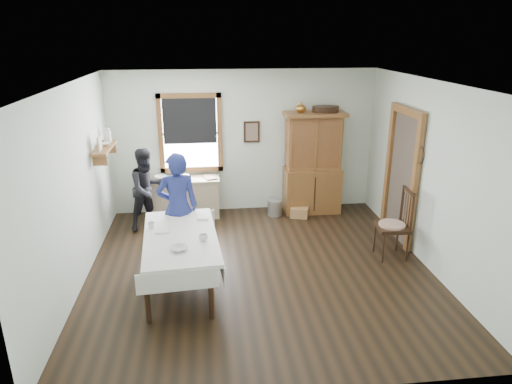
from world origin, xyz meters
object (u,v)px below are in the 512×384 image
(dining_table, at_px, (182,261))
(figure_dark, at_px, (148,192))
(wicker_basket, at_px, (299,212))
(pail, at_px, (275,208))
(woman_blue, at_px, (178,211))
(spindle_chair, at_px, (393,224))
(work_counter, at_px, (185,197))
(china_hutch, at_px, (313,163))

(dining_table, relative_size, figure_dark, 1.41)
(dining_table, xyz_separation_m, wicker_basket, (2.11, 2.24, -0.28))
(pail, bearing_deg, woman_blue, -137.24)
(pail, xyz_separation_m, figure_dark, (-2.32, -0.30, 0.52))
(pail, bearing_deg, spindle_chair, -51.24)
(work_counter, xyz_separation_m, dining_table, (0.04, -2.55, 0.00))
(pail, height_order, wicker_basket, pail)
(spindle_chair, xyz_separation_m, pail, (-1.53, 1.90, -0.40))
(spindle_chair, bearing_deg, figure_dark, 161.95)
(work_counter, distance_m, spindle_chair, 3.83)
(wicker_basket, xyz_separation_m, woman_blue, (-2.17, -1.44, 0.69))
(dining_table, height_order, woman_blue, woman_blue)
(dining_table, xyz_separation_m, pail, (1.66, 2.40, -0.23))
(spindle_chair, bearing_deg, woman_blue, 179.19)
(spindle_chair, distance_m, figure_dark, 4.17)
(china_hutch, height_order, figure_dark, china_hutch)
(dining_table, bearing_deg, wicker_basket, 46.81)
(china_hutch, xyz_separation_m, spindle_chair, (0.79, -2.03, -0.42))
(dining_table, height_order, figure_dark, figure_dark)
(spindle_chair, height_order, pail, spindle_chair)
(work_counter, height_order, china_hutch, china_hutch)
(china_hutch, xyz_separation_m, wicker_basket, (-0.29, -0.29, -0.87))
(woman_blue, bearing_deg, figure_dark, -74.39)
(china_hutch, bearing_deg, work_counter, 179.83)
(china_hutch, bearing_deg, figure_dark, -171.84)
(pail, bearing_deg, china_hutch, 9.86)
(dining_table, distance_m, spindle_chair, 3.23)
(work_counter, distance_m, wicker_basket, 2.19)
(work_counter, bearing_deg, china_hutch, 0.11)
(spindle_chair, bearing_deg, work_counter, 152.21)
(dining_table, relative_size, pail, 6.29)
(work_counter, height_order, spindle_chair, spindle_chair)
(china_hutch, xyz_separation_m, woman_blue, (-2.47, -1.72, -0.19))
(figure_dark, bearing_deg, pail, -28.91)
(work_counter, distance_m, pail, 1.72)
(pail, distance_m, wicker_basket, 0.48)
(work_counter, height_order, dining_table, dining_table)
(dining_table, distance_m, wicker_basket, 3.09)
(china_hutch, relative_size, woman_blue, 1.24)
(spindle_chair, height_order, wicker_basket, spindle_chair)
(dining_table, distance_m, woman_blue, 0.90)
(work_counter, bearing_deg, woman_blue, -90.24)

